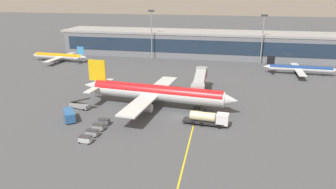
{
  "coord_description": "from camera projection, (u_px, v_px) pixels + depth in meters",
  "views": [
    {
      "loc": [
        12.46,
        -72.41,
        30.5
      ],
      "look_at": [
        -3.54,
        3.68,
        4.5
      ],
      "focal_mm": 33.2,
      "sensor_mm": 36.0,
      "label": 1
    }
  ],
  "objects": [
    {
      "name": "apron_light_mast_0",
      "position": [
        263.0,
        35.0,
        133.02
      ],
      "size": [
        2.8,
        0.5,
        21.1
      ],
      "color": "gray",
      "rests_on": "ground_plane"
    },
    {
      "name": "baggage_cart_1",
      "position": [
        92.0,
        133.0,
        68.43
      ],
      "size": [
        2.68,
        1.66,
        1.48
      ],
      "color": "gray",
      "rests_on": "ground_plane"
    },
    {
      "name": "jet_bridge",
      "position": [
        200.0,
        80.0,
        92.96
      ],
      "size": [
        4.87,
        23.2,
        6.83
      ],
      "color": "#B2B7BC",
      "rests_on": "ground_plane"
    },
    {
      "name": "baggage_cart_0",
      "position": [
        85.0,
        139.0,
        65.47
      ],
      "size": [
        2.68,
        1.66,
        1.48
      ],
      "color": "#B2B7BC",
      "rests_on": "ground_plane"
    },
    {
      "name": "commuter_jet_far",
      "position": [
        300.0,
        69.0,
        118.41
      ],
      "size": [
        27.35,
        21.76,
        6.71
      ],
      "color": "silver",
      "rests_on": "ground_plane"
    },
    {
      "name": "apron_light_mast_1",
      "position": [
        152.0,
        31.0,
        142.42
      ],
      "size": [
        2.8,
        0.5,
        22.4
      ],
      "color": "gray",
      "rests_on": "ground_plane"
    },
    {
      "name": "fuel_tanker",
      "position": [
        209.0,
        118.0,
        73.68
      ],
      "size": [
        10.98,
        3.45,
        3.25
      ],
      "color": "#232326",
      "rests_on": "ground_plane"
    },
    {
      "name": "ground_plane",
      "position": [
        179.0,
        117.0,
        79.31
      ],
      "size": [
        700.0,
        700.0,
        0.0
      ],
      "primitive_type": "plane",
      "color": "#47494F"
    },
    {
      "name": "terminal_building",
      "position": [
        232.0,
        45.0,
        148.67
      ],
      "size": [
        167.58,
        19.96,
        12.01
      ],
      "color": "slate",
      "rests_on": "ground_plane"
    },
    {
      "name": "baggage_cart_3",
      "position": [
        104.0,
        121.0,
        74.35
      ],
      "size": [
        2.68,
        1.66,
        1.48
      ],
      "color": "#595B60",
      "rests_on": "ground_plane"
    },
    {
      "name": "commuter_jet_near",
      "position": [
        59.0,
        56.0,
        140.39
      ],
      "size": [
        28.12,
        22.3,
        7.29
      ],
      "color": "silver",
      "rests_on": "ground_plane"
    },
    {
      "name": "lavatory_truck",
      "position": [
        69.0,
        115.0,
        76.64
      ],
      "size": [
        5.22,
        6.07,
        2.5
      ],
      "color": "#285B9E",
      "rests_on": "ground_plane"
    },
    {
      "name": "baggage_cart_2",
      "position": [
        98.0,
        127.0,
        71.39
      ],
      "size": [
        2.68,
        1.66,
        1.48
      ],
      "color": "gray",
      "rests_on": "ground_plane"
    },
    {
      "name": "main_airliner",
      "position": [
        156.0,
        93.0,
        84.73
      ],
      "size": [
        44.55,
        35.36,
        12.07
      ],
      "color": "silver",
      "rests_on": "ground_plane"
    },
    {
      "name": "belt_loader",
      "position": [
        80.0,
        105.0,
        84.52
      ],
      "size": [
        7.0,
        3.4,
        3.49
      ],
      "color": "gray",
      "rests_on": "ground_plane"
    },
    {
      "name": "apron_lead_in_line",
      "position": [
        196.0,
        115.0,
        80.33
      ],
      "size": [
        2.53,
        79.98,
        0.01
      ],
      "primitive_type": "cube",
      "rotation": [
        0.0,
        0.0,
        0.03
      ],
      "color": "yellow",
      "rests_on": "ground_plane"
    }
  ]
}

